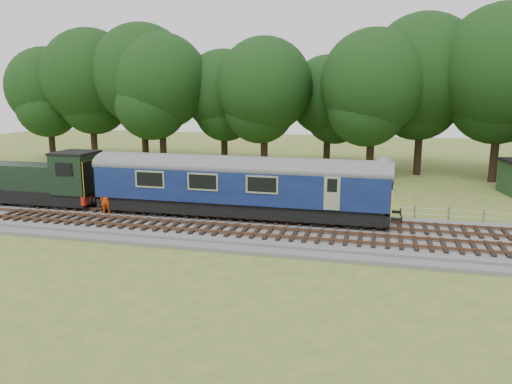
# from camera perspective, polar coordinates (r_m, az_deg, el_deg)

# --- Properties ---
(ground) EXTENTS (120.00, 120.00, 0.00)m
(ground) POSITION_cam_1_polar(r_m,az_deg,el_deg) (29.07, 2.16, -4.56)
(ground) COLOR #506425
(ground) RESTS_ON ground
(ballast) EXTENTS (70.00, 7.00, 0.35)m
(ballast) POSITION_cam_1_polar(r_m,az_deg,el_deg) (29.02, 2.16, -4.23)
(ballast) COLOR #4C4C4F
(ballast) RESTS_ON ground
(track_north) EXTENTS (67.20, 2.40, 0.21)m
(track_north) POSITION_cam_1_polar(r_m,az_deg,el_deg) (30.27, 2.72, -3.08)
(track_north) COLOR black
(track_north) RESTS_ON ballast
(track_south) EXTENTS (67.20, 2.40, 0.21)m
(track_south) POSITION_cam_1_polar(r_m,az_deg,el_deg) (27.45, 1.47, -4.65)
(track_south) COLOR black
(track_south) RESTS_ON ballast
(fence) EXTENTS (64.00, 0.12, 1.00)m
(fence) POSITION_cam_1_polar(r_m,az_deg,el_deg) (33.32, 3.77, -2.42)
(fence) COLOR #6B6054
(fence) RESTS_ON ground
(tree_line) EXTENTS (70.00, 8.00, 18.00)m
(tree_line) POSITION_cam_1_polar(r_m,az_deg,el_deg) (50.29, 7.38, 2.39)
(tree_line) COLOR black
(tree_line) RESTS_ON ground
(dmu_railcar) EXTENTS (18.05, 2.86, 3.88)m
(dmu_railcar) POSITION_cam_1_polar(r_m,az_deg,el_deg) (30.38, -1.98, 1.22)
(dmu_railcar) COLOR black
(dmu_railcar) RESTS_ON ground
(shunter_loco) EXTENTS (8.91, 2.60, 3.38)m
(shunter_loco) POSITION_cam_1_polar(r_m,az_deg,el_deg) (36.82, -23.30, 1.14)
(shunter_loco) COLOR black
(shunter_loco) RESTS_ON ground
(worker) EXTENTS (0.78, 0.64, 1.85)m
(worker) POSITION_cam_1_polar(r_m,az_deg,el_deg) (32.82, -16.78, -0.85)
(worker) COLOR #E9440C
(worker) RESTS_ON ballast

